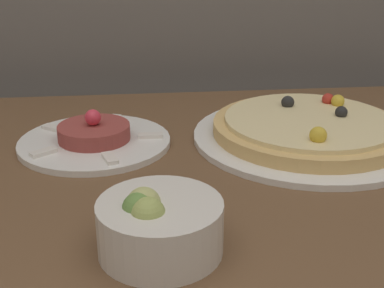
# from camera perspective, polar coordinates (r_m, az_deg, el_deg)

# --- Properties ---
(dining_table) EXTENTS (1.21, 0.80, 0.78)m
(dining_table) POSITION_cam_1_polar(r_m,az_deg,el_deg) (0.82, -0.25, -10.14)
(dining_table) COLOR brown
(dining_table) RESTS_ON ground_plane
(pizza_plate) EXTENTS (0.38, 0.38, 0.06)m
(pizza_plate) POSITION_cam_1_polar(r_m,az_deg,el_deg) (0.90, 12.30, 1.47)
(pizza_plate) COLOR white
(pizza_plate) RESTS_ON dining_table
(tartare_plate) EXTENTS (0.24, 0.24, 0.06)m
(tartare_plate) POSITION_cam_1_polar(r_m,az_deg,el_deg) (0.87, -10.36, 0.60)
(tartare_plate) COLOR white
(tartare_plate) RESTS_ON dining_table
(small_bowl) EXTENTS (0.14, 0.14, 0.07)m
(small_bowl) POSITION_cam_1_polar(r_m,az_deg,el_deg) (0.58, -3.65, -8.60)
(small_bowl) COLOR silver
(small_bowl) RESTS_ON dining_table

